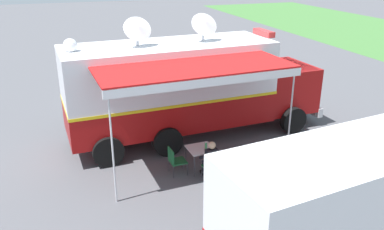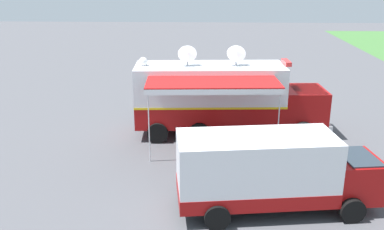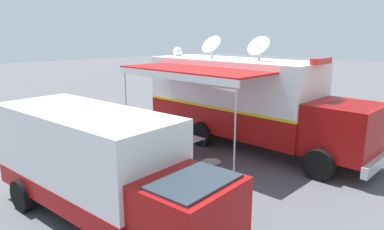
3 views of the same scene
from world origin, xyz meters
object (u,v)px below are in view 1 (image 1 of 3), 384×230
Objects in this scene: command_truck at (190,85)px; water_bottle at (206,146)px; seated_responder at (210,159)px; support_truck at (356,200)px; trash_bin at (299,166)px; folding_chair_beside_table at (175,159)px; folding_table at (201,150)px; car_behind_truck at (109,85)px; folding_chair_at_table at (213,166)px.

command_truck reaches higher than water_bottle.
support_truck is (4.04, 1.75, 0.73)m from seated_responder.
seated_responder is 0.18× the size of support_truck.
water_bottle is 0.25× the size of trash_bin.
command_truck reaches higher than seated_responder.
folding_chair_beside_table is 5.41m from support_truck.
seated_responder is at bearing -109.88° from trash_bin.
water_bottle is at bearing 58.66° from folding_table.
support_truck reaches higher than car_behind_truck.
water_bottle is at bearing 87.00° from folding_chair_beside_table.
command_truck is 11.05× the size of folding_chair_beside_table.
seated_responder reaches higher than water_bottle.
folding_chair_at_table is at bearing 13.74° from car_behind_truck.
folding_chair_beside_table is at bearing -149.84° from support_truck.
folding_chair_beside_table is at bearing -129.22° from folding_chair_at_table.
seated_responder is 2.63m from trash_bin.
car_behind_truck reaches higher than trash_bin.
trash_bin is at bearing 26.71° from command_truck.
folding_chair_at_table is (0.72, -0.04, -0.32)m from water_bottle.
folding_table is 0.62m from seated_responder.
water_bottle is 0.26× the size of folding_chair_at_table.
water_bottle is at bearing -7.91° from command_truck.
car_behind_truck is at bearing -166.26° from folding_chair_at_table.
folding_chair_at_table is 1.00× the size of folding_chair_beside_table.
water_bottle is 0.56m from seated_responder.
water_bottle is 0.03× the size of support_truck.
trash_bin is (0.89, 2.46, -0.20)m from seated_responder.
seated_responder is at bearing 58.06° from folding_chair_beside_table.
command_truck is 42.92× the size of water_bottle.
car_behind_truck is (-7.04, -0.97, 0.37)m from folding_chair_beside_table.
folding_chair_beside_table reaches higher than folding_table.
seated_responder is (3.17, -0.42, -1.30)m from command_truck.
car_behind_truck reaches higher than folding_chair_beside_table.
folding_table is at bearing 92.02° from folding_chair_beside_table.
command_truck reaches higher than folding_chair_beside_table.
trash_bin is (4.06, 2.05, -1.49)m from command_truck.
folding_table is (2.56, -0.50, -1.27)m from command_truck.
folding_table is at bearing -173.34° from folding_chair_at_table.
water_bottle is (0.08, 0.13, 0.16)m from folding_table.
folding_table is 0.20× the size of car_behind_truck.
folding_chair_at_table is 8.05m from car_behind_truck.
folding_table is at bearing -120.53° from trash_bin.
seated_responder is 1.37× the size of trash_bin.
command_truck is 3.45m from seated_responder.
command_truck is 11.38× the size of folding_table.
folding_chair_beside_table is at bearing -27.52° from command_truck.
seated_responder is 0.29× the size of car_behind_truck.
folding_chair_at_table is (3.36, -0.41, -1.43)m from command_truck.
support_truck is at bearing 30.16° from folding_chair_beside_table.
folding_table is 0.86m from folding_chair_beside_table.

